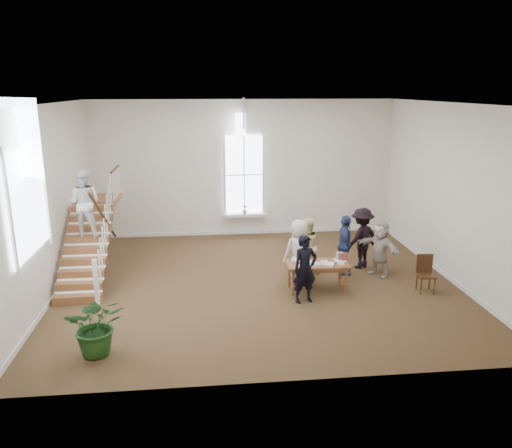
{
  "coord_description": "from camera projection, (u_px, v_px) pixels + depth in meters",
  "views": [
    {
      "loc": [
        -1.34,
        -11.93,
        4.87
      ],
      "look_at": [
        -0.03,
        0.4,
        1.46
      ],
      "focal_mm": 35.0,
      "sensor_mm": 36.0,
      "label": 1
    }
  ],
  "objects": [
    {
      "name": "elderly_woman",
      "position": [
        299.0,
        251.0,
        12.72
      ],
      "size": [
        0.9,
        0.69,
        1.65
      ],
      "primitive_type": "imported",
      "rotation": [
        0.0,
        0.0,
        3.37
      ],
      "color": "silver",
      "rests_on": "ground"
    },
    {
      "name": "woman_cluster_a",
      "position": [
        345.0,
        245.0,
        13.26
      ],
      "size": [
        0.58,
        1.01,
        1.63
      ],
      "primitive_type": "imported",
      "rotation": [
        0.0,
        0.0,
        1.36
      ],
      "color": "navy",
      "rests_on": "ground"
    },
    {
      "name": "woman_cluster_c",
      "position": [
        380.0,
        248.0,
        13.17
      ],
      "size": [
        1.12,
        1.43,
        1.51
      ],
      "primitive_type": "imported",
      "rotation": [
        0.0,
        0.0,
        5.27
      ],
      "color": "#BDB2AA",
      "rests_on": "ground"
    },
    {
      "name": "side_chair",
      "position": [
        425.0,
        271.0,
        12.22
      ],
      "size": [
        0.43,
        0.43,
        0.92
      ],
      "rotation": [
        0.0,
        0.0,
        -0.08
      ],
      "color": "#371D0F",
      "rests_on": "ground"
    },
    {
      "name": "woman_cluster_b",
      "position": [
        362.0,
        238.0,
        13.74
      ],
      "size": [
        1.27,
        1.1,
        1.7
      ],
      "primitive_type": "imported",
      "rotation": [
        0.0,
        0.0,
        3.68
      ],
      "color": "black",
      "rests_on": "ground"
    },
    {
      "name": "library_table",
      "position": [
        317.0,
        266.0,
        12.23
      ],
      "size": [
        1.52,
        0.77,
        0.77
      ],
      "rotation": [
        0.0,
        0.0,
        -0.01
      ],
      "color": "brown",
      "rests_on": "ground"
    },
    {
      "name": "person_yellow",
      "position": [
        307.0,
        247.0,
        13.25
      ],
      "size": [
        0.9,
        0.79,
        1.56
      ],
      "primitive_type": "imported",
      "rotation": [
        0.0,
        0.0,
        3.45
      ],
      "color": "#F5EC99",
      "rests_on": "ground"
    },
    {
      "name": "ground",
      "position": [
        259.0,
        282.0,
        12.87
      ],
      "size": [
        10.0,
        10.0,
        0.0
      ],
      "primitive_type": "plane",
      "color": "#402919",
      "rests_on": "ground"
    },
    {
      "name": "staircase",
      "position": [
        87.0,
        219.0,
        12.72
      ],
      "size": [
        1.1,
        4.1,
        2.92
      ],
      "color": "brown",
      "rests_on": "ground"
    },
    {
      "name": "room_shell",
      "position": [
        244.0,
        223.0,
        16.98
      ],
      "size": [
        10.49,
        10.0,
        10.0
      ],
      "color": "white",
      "rests_on": "ground"
    },
    {
      "name": "police_officer",
      "position": [
        305.0,
        269.0,
        11.52
      ],
      "size": [
        0.67,
        0.53,
        1.63
      ],
      "primitive_type": "imported",
      "rotation": [
        0.0,
        0.0,
        0.27
      ],
      "color": "black",
      "rests_on": "ground"
    },
    {
      "name": "floor_plant",
      "position": [
        97.0,
        325.0,
        9.28
      ],
      "size": [
        1.17,
        1.05,
        1.18
      ],
      "primitive_type": "imported",
      "rotation": [
        0.0,
        0.0,
        0.12
      ],
      "color": "#173B13",
      "rests_on": "ground"
    }
  ]
}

